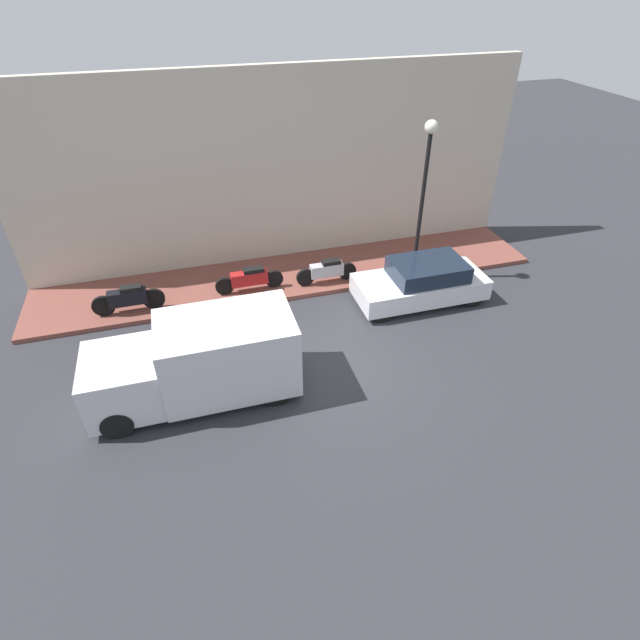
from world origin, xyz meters
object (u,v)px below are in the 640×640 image
object	(u,v)px
motorcycle_black	(128,298)
streetlamp	(425,174)
scooter_silver	(327,270)
motorcycle_red	(250,279)
parked_car	(422,282)
delivery_van	(197,361)

from	to	relation	value
motorcycle_black	streetlamp	world-z (taller)	streetlamp
motorcycle_black	scooter_silver	xyz separation A→B (m)	(-0.03, -5.83, -0.04)
motorcycle_red	scooter_silver	world-z (taller)	scooter_silver
parked_car	streetlamp	xyz separation A→B (m)	(1.24, -0.35, 2.77)
parked_car	scooter_silver	xyz separation A→B (m)	(1.53, 2.45, -0.06)
delivery_van	motorcycle_red	xyz separation A→B (m)	(3.95, -1.84, -0.44)
parked_car	motorcycle_red	world-z (taller)	parked_car
delivery_van	scooter_silver	world-z (taller)	delivery_van
motorcycle_black	streetlamp	bearing A→B (deg)	-92.14
motorcycle_black	streetlamp	distance (m)	9.07
motorcycle_red	streetlamp	bearing A→B (deg)	-95.29
scooter_silver	streetlamp	distance (m)	3.99
motorcycle_black	scooter_silver	distance (m)	5.83
scooter_silver	delivery_van	bearing A→B (deg)	131.82
parked_car	delivery_van	xyz separation A→B (m)	(-2.23, 6.65, 0.38)
motorcycle_black	motorcycle_red	distance (m)	3.47
parked_car	delivery_van	distance (m)	7.02
motorcycle_black	motorcycle_red	bearing A→B (deg)	-87.42
delivery_van	streetlamp	size ratio (longest dim) A/B	0.98
parked_car	scooter_silver	world-z (taller)	parked_car
parked_car	streetlamp	distance (m)	3.05
streetlamp	parked_car	bearing A→B (deg)	164.43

